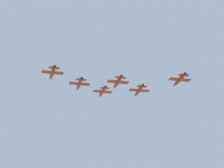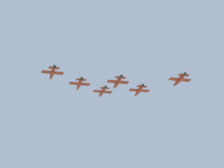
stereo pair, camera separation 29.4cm
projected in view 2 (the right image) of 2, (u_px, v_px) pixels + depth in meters
name	position (u px, v px, depth m)	size (l,w,h in m)	color
jet_lead	(102.00, 92.00, 271.20)	(15.10, 10.18, 3.44)	red
jet_left_wingman	(79.00, 84.00, 250.84)	(15.42, 10.32, 3.48)	red
jet_right_wingman	(139.00, 91.00, 256.54)	(15.49, 10.36, 3.49)	red
jet_left_outer	(52.00, 73.00, 230.83)	(15.01, 10.10, 3.41)	red
jet_right_outer	(179.00, 80.00, 243.63)	(15.85, 10.65, 3.60)	red
jet_slot_rear	(118.00, 82.00, 236.17)	(15.31, 10.27, 3.47)	red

